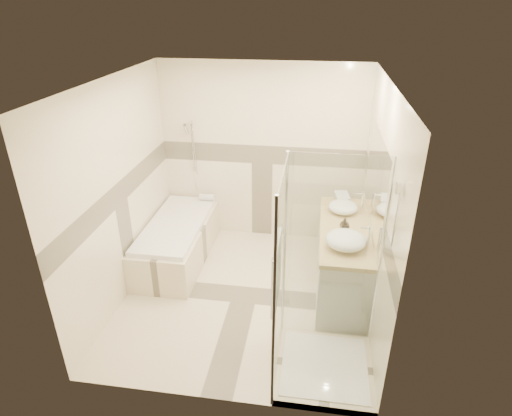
# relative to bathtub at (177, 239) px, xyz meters

# --- Properties ---
(room) EXTENTS (2.82, 3.02, 2.52)m
(room) POSITION_rel_bathtub_xyz_m (1.08, -0.64, 0.95)
(room) COLOR beige
(room) RESTS_ON ground
(bathtub) EXTENTS (0.75, 1.70, 0.56)m
(bathtub) POSITION_rel_bathtub_xyz_m (0.00, 0.00, 0.00)
(bathtub) COLOR beige
(bathtub) RESTS_ON ground
(vanity) EXTENTS (0.58, 1.62, 0.85)m
(vanity) POSITION_rel_bathtub_xyz_m (2.15, -0.35, 0.12)
(vanity) COLOR silver
(vanity) RESTS_ON ground
(shower_enclosure) EXTENTS (0.96, 0.93, 2.04)m
(shower_enclosure) POSITION_rel_bathtub_xyz_m (1.86, -1.62, 0.20)
(shower_enclosure) COLOR beige
(shower_enclosure) RESTS_ON ground
(vessel_sink_near) EXTENTS (0.35, 0.35, 0.14)m
(vessel_sink_near) POSITION_rel_bathtub_xyz_m (2.13, 0.04, 0.61)
(vessel_sink_near) COLOR white
(vessel_sink_near) RESTS_ON vanity
(vessel_sink_far) EXTENTS (0.43, 0.43, 0.17)m
(vessel_sink_far) POSITION_rel_bathtub_xyz_m (2.13, -0.78, 0.63)
(vessel_sink_far) COLOR white
(vessel_sink_far) RESTS_ON vanity
(faucet_near) EXTENTS (0.11, 0.03, 0.28)m
(faucet_near) POSITION_rel_bathtub_xyz_m (2.35, 0.04, 0.70)
(faucet_near) COLOR silver
(faucet_near) RESTS_ON vanity
(faucet_far) EXTENTS (0.11, 0.03, 0.26)m
(faucet_far) POSITION_rel_bathtub_xyz_m (2.35, -0.78, 0.70)
(faucet_far) COLOR silver
(faucet_far) RESTS_ON vanity
(amenity_bottle_a) EXTENTS (0.09, 0.09, 0.18)m
(amenity_bottle_a) POSITION_rel_bathtub_xyz_m (2.13, -0.49, 0.63)
(amenity_bottle_a) COLOR black
(amenity_bottle_a) RESTS_ON vanity
(amenity_bottle_b) EXTENTS (0.13, 0.13, 0.13)m
(amenity_bottle_b) POSITION_rel_bathtub_xyz_m (2.13, -0.38, 0.61)
(amenity_bottle_b) COLOR black
(amenity_bottle_b) RESTS_ON vanity
(folded_towels) EXTENTS (0.20, 0.29, 0.09)m
(folded_towels) POSITION_rel_bathtub_xyz_m (2.13, 0.37, 0.59)
(folded_towels) COLOR silver
(folded_towels) RESTS_ON vanity
(rolled_towel) EXTENTS (0.21, 0.10, 0.10)m
(rolled_towel) POSITION_rel_bathtub_xyz_m (0.24, 0.71, 0.30)
(rolled_towel) COLOR silver
(rolled_towel) RESTS_ON bathtub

